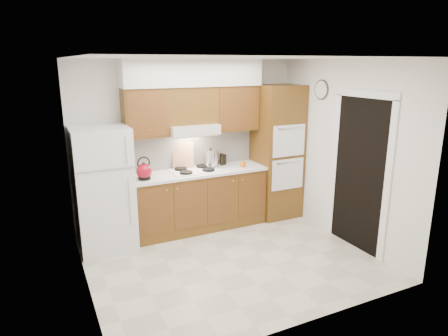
% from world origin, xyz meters
% --- Properties ---
extents(floor, '(3.60, 3.60, 0.00)m').
position_xyz_m(floor, '(0.00, 0.00, 0.00)').
color(floor, beige).
rests_on(floor, ground).
extents(ceiling, '(3.60, 3.60, 0.00)m').
position_xyz_m(ceiling, '(0.00, 0.00, 2.60)').
color(ceiling, white).
rests_on(ceiling, wall_back).
extents(wall_back, '(3.60, 0.02, 2.60)m').
position_xyz_m(wall_back, '(0.00, 1.50, 1.30)').
color(wall_back, white).
rests_on(wall_back, floor).
extents(wall_left, '(0.02, 3.00, 2.60)m').
position_xyz_m(wall_left, '(-1.80, 0.00, 1.30)').
color(wall_left, white).
rests_on(wall_left, floor).
extents(wall_right, '(0.02, 3.00, 2.60)m').
position_xyz_m(wall_right, '(1.80, 0.00, 1.30)').
color(wall_right, white).
rests_on(wall_right, floor).
extents(fridge, '(0.75, 0.72, 1.72)m').
position_xyz_m(fridge, '(-1.41, 1.14, 0.86)').
color(fridge, white).
rests_on(fridge, floor).
extents(base_cabinets, '(2.11, 0.60, 0.90)m').
position_xyz_m(base_cabinets, '(0.02, 1.20, 0.45)').
color(base_cabinets, brown).
rests_on(base_cabinets, floor).
extents(countertop, '(2.13, 0.62, 0.04)m').
position_xyz_m(countertop, '(0.03, 1.19, 0.92)').
color(countertop, white).
rests_on(countertop, base_cabinets).
extents(backsplash, '(2.11, 0.03, 0.56)m').
position_xyz_m(backsplash, '(0.02, 1.49, 1.22)').
color(backsplash, white).
rests_on(backsplash, countertop).
extents(oven_cabinet, '(0.70, 0.65, 2.20)m').
position_xyz_m(oven_cabinet, '(1.44, 1.18, 1.10)').
color(oven_cabinet, brown).
rests_on(oven_cabinet, floor).
extents(upper_cab_left, '(0.63, 0.33, 0.70)m').
position_xyz_m(upper_cab_left, '(-0.71, 1.33, 1.85)').
color(upper_cab_left, brown).
rests_on(upper_cab_left, wall_back).
extents(upper_cab_right, '(0.73, 0.33, 0.70)m').
position_xyz_m(upper_cab_right, '(0.72, 1.33, 1.85)').
color(upper_cab_right, brown).
rests_on(upper_cab_right, wall_back).
extents(range_hood, '(0.75, 0.45, 0.15)m').
position_xyz_m(range_hood, '(-0.02, 1.27, 1.57)').
color(range_hood, silver).
rests_on(range_hood, wall_back).
extents(upper_cab_over_hood, '(0.75, 0.33, 0.55)m').
position_xyz_m(upper_cab_over_hood, '(-0.02, 1.33, 1.92)').
color(upper_cab_over_hood, brown).
rests_on(upper_cab_over_hood, range_hood).
extents(soffit, '(2.13, 0.36, 0.40)m').
position_xyz_m(soffit, '(0.03, 1.32, 2.40)').
color(soffit, silver).
rests_on(soffit, wall_back).
extents(cooktop, '(0.74, 0.50, 0.01)m').
position_xyz_m(cooktop, '(-0.02, 1.21, 0.95)').
color(cooktop, white).
rests_on(cooktop, countertop).
extents(doorway, '(0.02, 0.90, 2.10)m').
position_xyz_m(doorway, '(1.79, -0.35, 1.05)').
color(doorway, black).
rests_on(doorway, floor).
extents(wall_clock, '(0.02, 0.30, 0.30)m').
position_xyz_m(wall_clock, '(1.79, 0.55, 2.15)').
color(wall_clock, '#3F3833').
rests_on(wall_clock, wall_right).
extents(kettle, '(0.28, 0.28, 0.22)m').
position_xyz_m(kettle, '(-0.84, 1.08, 1.06)').
color(kettle, maroon).
rests_on(kettle, countertop).
extents(cutting_board, '(0.35, 0.20, 0.43)m').
position_xyz_m(cutting_board, '(-0.13, 1.41, 1.14)').
color(cutting_board, tan).
rests_on(cutting_board, countertop).
extents(stock_pot, '(0.30, 0.30, 0.24)m').
position_xyz_m(stock_pot, '(0.29, 1.31, 1.09)').
color(stock_pot, silver).
rests_on(stock_pot, cooktop).
extents(condiment_a, '(0.06, 0.06, 0.18)m').
position_xyz_m(condiment_a, '(0.30, 1.45, 1.03)').
color(condiment_a, black).
rests_on(condiment_a, countertop).
extents(condiment_b, '(0.07, 0.07, 0.19)m').
position_xyz_m(condiment_b, '(0.50, 1.34, 1.04)').
color(condiment_b, black).
rests_on(condiment_b, countertop).
extents(condiment_c, '(0.07, 0.07, 0.17)m').
position_xyz_m(condiment_c, '(0.56, 1.36, 1.02)').
color(condiment_c, black).
rests_on(condiment_c, countertop).
extents(orange_near, '(0.11, 0.11, 0.09)m').
position_xyz_m(orange_near, '(0.77, 1.10, 0.98)').
color(orange_near, '#FF600D').
rests_on(orange_near, countertop).
extents(orange_far, '(0.11, 0.11, 0.08)m').
position_xyz_m(orange_far, '(0.74, 1.09, 0.98)').
color(orange_far, '#EA5B0C').
rests_on(orange_far, countertop).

